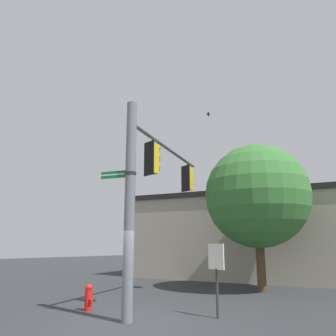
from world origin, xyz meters
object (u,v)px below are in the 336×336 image
object	(u,v)px
bird_flying	(208,114)
historical_marker	(216,268)
traffic_light_mid_inner	(188,179)
fire_hydrant	(89,297)
street_name_sign	(124,174)
traffic_light_nearest_pole	(153,159)

from	to	relation	value
bird_flying	historical_marker	xyz separation A→B (m)	(4.42, -4.73, -7.48)
traffic_light_mid_inner	fire_hydrant	size ratio (longest dim) A/B	1.59
historical_marker	street_name_sign	bearing A→B (deg)	-121.41
traffic_light_mid_inner	bird_flying	bearing A→B (deg)	101.92
bird_flying	fire_hydrant	xyz separation A→B (m)	(0.94, -7.09, -8.47)
street_name_sign	bird_flying	size ratio (longest dim) A/B	3.35
traffic_light_nearest_pole	historical_marker	world-z (taller)	traffic_light_nearest_pole
fire_hydrant	traffic_light_nearest_pole	bearing A→B (deg)	47.31
street_name_sign	fire_hydrant	distance (m)	4.29
historical_marker	traffic_light_nearest_pole	bearing A→B (deg)	-158.22
street_name_sign	bird_flying	bearing A→B (deg)	112.36
bird_flying	historical_marker	world-z (taller)	bird_flying
traffic_light_mid_inner	street_name_sign	bearing A→B (deg)	-64.08
historical_marker	bird_flying	bearing A→B (deg)	133.05
bird_flying	street_name_sign	bearing A→B (deg)	-67.64
traffic_light_mid_inner	historical_marker	bearing A→B (deg)	-34.79
street_name_sign	fire_hydrant	xyz separation A→B (m)	(-2.00, 0.07, -3.80)
traffic_light_nearest_pole	street_name_sign	world-z (taller)	traffic_light_nearest_pole
traffic_light_nearest_pole	historical_marker	bearing A→B (deg)	21.78
bird_flying	historical_marker	bearing A→B (deg)	-46.95
street_name_sign	historical_marker	distance (m)	3.99
traffic_light_mid_inner	bird_flying	xyz separation A→B (m)	(-0.41, 1.95, 3.83)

